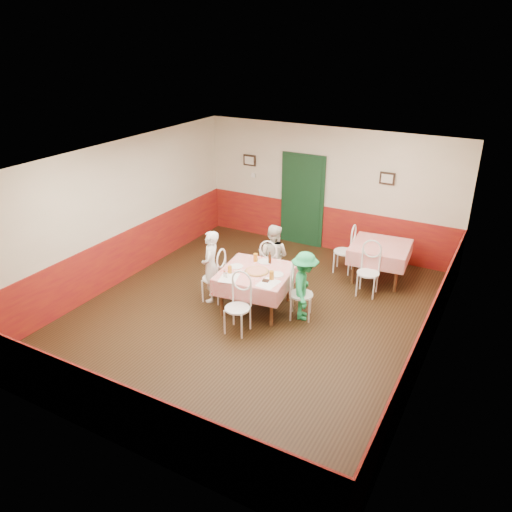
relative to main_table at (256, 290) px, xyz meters
The scene contains 39 objects.
floor 0.45m from the main_table, 75.25° to the right, with size 7.00×7.00×0.00m, color black.
ceiling 2.44m from the main_table, 75.25° to the right, with size 7.00×7.00×0.00m, color white.
back_wall 3.41m from the main_table, 88.87° to the left, with size 6.00×0.10×2.80m, color beige.
front_wall 3.88m from the main_table, 89.02° to the right, with size 6.00×0.10×2.80m, color beige.
left_wall 3.12m from the main_table, behind, with size 0.10×7.00×2.80m, color beige.
right_wall 3.24m from the main_table, ahead, with size 0.10×7.00×2.80m, color beige.
wainscot_back 3.24m from the main_table, 88.87° to the left, with size 6.00×0.03×1.00m, color maroon.
wainscot_front 3.73m from the main_table, 89.01° to the right, with size 6.00×0.03×1.00m, color maroon.
wainscot_left 2.93m from the main_table, behind, with size 0.03×7.00×1.00m, color maroon.
wainscot_right 3.06m from the main_table, ahead, with size 0.03×7.00×1.00m, color maroon.
door 3.32m from the main_table, 99.49° to the left, with size 0.96×0.06×2.10m, color black.
picture_left 4.03m from the main_table, 121.12° to the left, with size 0.32×0.03×0.26m, color black.
picture_right 3.78m from the main_table, 66.95° to the left, with size 0.32×0.03×0.26m, color black.
thermostat 3.86m from the main_table, 119.79° to the left, with size 0.10×0.03×0.10m, color white.
main_table is the anchor object (origin of this frame).
second_table 2.76m from the main_table, 54.14° to the left, with size 1.12×1.12×0.77m, color red.
chair_left 0.85m from the main_table, behind, with size 0.42×0.42×0.90m, color white, non-canonical shape.
chair_right 0.85m from the main_table, ahead, with size 0.42×0.42×0.90m, color white, non-canonical shape.
chair_far 0.85m from the main_table, 97.27° to the left, with size 0.42×0.42×0.90m, color white, non-canonical shape.
chair_near 0.85m from the main_table, 82.73° to the right, with size 0.42×0.42×0.90m, color white, non-canonical shape.
chair_second_a 2.40m from the main_table, 68.80° to the left, with size 0.42×0.42×0.90m, color white, non-canonical shape.
chair_second_b 2.20m from the main_table, 42.62° to the left, with size 0.42×0.42×0.90m, color white, non-canonical shape.
pizza 0.40m from the main_table, 42.67° to the right, with size 0.41×0.41×0.03m, color #B74723.
plate_left 0.56m from the main_table, behind, with size 0.25×0.25×0.01m, color white.
plate_right 0.56m from the main_table, ahead, with size 0.25×0.25×0.01m, color white.
plate_far 0.56m from the main_table, 96.57° to the left, with size 0.25×0.25×0.01m, color white.
glass_a 0.65m from the main_table, 140.94° to the right, with size 0.07×0.07×0.13m, color #BF7219.
glass_b 0.63m from the main_table, 22.16° to the right, with size 0.08×0.08×0.15m, color #BF7219.
glass_c 0.62m from the main_table, 119.99° to the left, with size 0.08×0.08×0.15m, color #BF7219.
beer_bottle 0.63m from the main_table, 80.35° to the left, with size 0.06×0.06×0.21m, color #381C0A.
shaker_a 0.74m from the main_table, 128.57° to the right, with size 0.04×0.04×0.09m, color silver.
shaker_b 0.72m from the main_table, 123.14° to the right, with size 0.04×0.04×0.09m, color silver.
shaker_c 0.71m from the main_table, 137.07° to the right, with size 0.04×0.04×0.09m, color #B23319.
menu_left 0.67m from the main_table, 120.75° to the right, with size 0.30×0.40×0.00m, color white.
menu_right 0.65m from the main_table, 38.15° to the right, with size 0.30×0.40×0.00m, color white.
wallet 0.59m from the main_table, 39.01° to the right, with size 0.11×0.09×0.02m, color black.
diner_left 0.95m from the main_table, behind, with size 0.50×0.33×1.38m, color gray.
diner_far 0.94m from the main_table, 97.27° to the left, with size 0.64×0.50×1.31m, color gray.
diner_right 0.94m from the main_table, ahead, with size 0.81×0.47×1.26m, color gray.
Camera 1 is at (3.78, -6.75, 4.67)m, focal length 35.00 mm.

